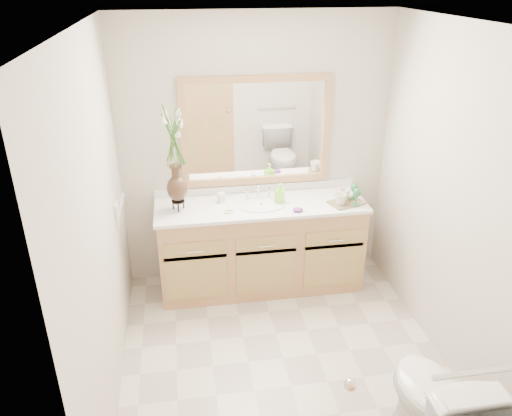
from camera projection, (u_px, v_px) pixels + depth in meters
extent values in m
plane|color=beige|center=(283.00, 358.00, 3.80)|extent=(2.60, 2.60, 0.00)
cube|color=white|center=(293.00, 24.00, 2.77)|extent=(2.40, 2.60, 0.02)
cube|color=beige|center=(256.00, 153.00, 4.44)|extent=(2.40, 0.02, 2.40)
cube|color=beige|center=(353.00, 352.00, 2.13)|extent=(2.40, 0.02, 2.40)
cube|color=beige|center=(99.00, 231.00, 3.11)|extent=(0.02, 2.60, 2.40)
cube|color=beige|center=(456.00, 205.00, 3.46)|extent=(0.02, 2.60, 2.40)
cube|color=tan|center=(261.00, 247.00, 4.53)|extent=(1.80, 0.55, 0.80)
cube|color=white|center=(261.00, 206.00, 4.36)|extent=(1.84, 0.57, 0.03)
ellipsoid|color=white|center=(261.00, 211.00, 4.35)|extent=(0.38, 0.30, 0.12)
cylinder|color=silver|center=(258.00, 191.00, 4.47)|extent=(0.02, 0.02, 0.11)
cylinder|color=silver|center=(247.00, 193.00, 4.46)|extent=(0.02, 0.02, 0.08)
cylinder|color=silver|center=(269.00, 192.00, 4.49)|extent=(0.02, 0.02, 0.08)
cube|color=white|center=(256.00, 131.00, 4.34)|extent=(1.20, 0.01, 0.85)
cube|color=tan|center=(256.00, 79.00, 4.14)|extent=(1.32, 0.04, 0.06)
cube|color=tan|center=(256.00, 180.00, 4.53)|extent=(1.32, 0.04, 0.06)
cube|color=tan|center=(183.00, 135.00, 4.24)|extent=(0.06, 0.04, 0.85)
cube|color=tan|center=(326.00, 128.00, 4.42)|extent=(0.06, 0.04, 0.85)
cube|color=white|center=(117.00, 210.00, 3.89)|extent=(0.02, 0.12, 0.12)
cube|color=tan|center=(282.00, 392.00, 2.18)|extent=(0.80, 0.03, 2.00)
cylinder|color=silver|center=(487.00, 371.00, 2.37)|extent=(0.55, 0.03, 0.03)
imported|color=white|center=(434.00, 405.00, 2.92)|extent=(0.42, 0.75, 0.74)
cylinder|color=black|center=(178.00, 201.00, 4.21)|extent=(0.11, 0.11, 0.01)
ellipsoid|color=#331D16|center=(177.00, 188.00, 4.16)|extent=(0.17, 0.17, 0.22)
cylinder|color=#331D16|center=(176.00, 173.00, 4.10)|extent=(0.07, 0.07, 0.10)
cylinder|color=#4C7A33|center=(174.00, 142.00, 3.99)|extent=(0.06, 0.06, 0.40)
cylinder|color=beige|center=(221.00, 198.00, 4.37)|extent=(0.07, 0.07, 0.08)
cylinder|color=beige|center=(229.00, 211.00, 4.20)|extent=(0.09, 0.09, 0.01)
cube|color=beige|center=(229.00, 210.00, 4.20)|extent=(0.06, 0.05, 0.02)
imported|color=#87EC37|center=(280.00, 194.00, 4.35)|extent=(0.09, 0.10, 0.16)
ellipsoid|color=#6C2879|center=(298.00, 210.00, 4.21)|extent=(0.10, 0.08, 0.03)
cube|color=brown|center=(346.00, 203.00, 4.36)|extent=(0.34, 0.27, 0.01)
imported|color=beige|center=(341.00, 199.00, 4.29)|extent=(0.13, 0.13, 0.11)
imported|color=beige|center=(344.00, 194.00, 4.38)|extent=(0.12, 0.12, 0.10)
cylinder|color=#25713B|center=(356.00, 204.00, 4.30)|extent=(0.06, 0.06, 0.01)
cylinder|color=#25713B|center=(356.00, 199.00, 4.28)|extent=(0.01, 0.01, 0.10)
ellipsoid|color=#25713B|center=(357.00, 193.00, 4.25)|extent=(0.07, 0.07, 0.08)
cylinder|color=#25713B|center=(353.00, 199.00, 4.41)|extent=(0.06, 0.06, 0.01)
cylinder|color=#25713B|center=(354.00, 194.00, 4.39)|extent=(0.01, 0.01, 0.09)
ellipsoid|color=#25713B|center=(354.00, 188.00, 4.36)|extent=(0.07, 0.07, 0.08)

